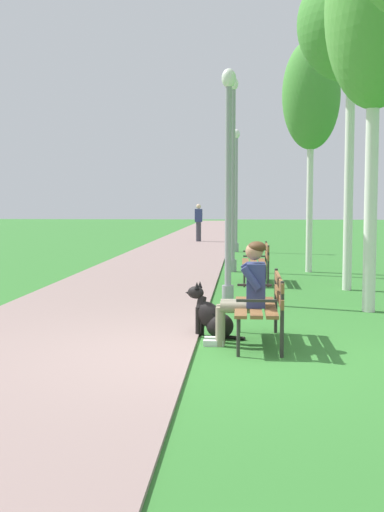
% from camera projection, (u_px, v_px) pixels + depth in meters
% --- Properties ---
extents(ground_plane, '(120.00, 120.00, 0.00)m').
position_uv_depth(ground_plane, '(215.00, 356.00, 7.28)').
color(ground_plane, '#33752D').
extents(paved_path, '(3.37, 60.00, 0.04)m').
position_uv_depth(paved_path, '(196.00, 238.00, 31.28)').
color(paved_path, gray).
rests_on(paved_path, ground).
extents(park_bench_near, '(0.55, 1.50, 0.85)m').
position_uv_depth(park_bench_near, '(264.00, 302.00, 7.88)').
color(park_bench_near, brown).
rests_on(park_bench_near, ground).
extents(park_bench_mid, '(0.55, 1.50, 0.85)m').
position_uv_depth(park_bench_mid, '(258.00, 259.00, 13.87)').
color(park_bench_mid, brown).
rests_on(park_bench_mid, ground).
extents(person_seated_on_near_bench, '(0.74, 0.49, 1.25)m').
position_uv_depth(person_seated_on_near_bench, '(247.00, 289.00, 7.81)').
color(person_seated_on_near_bench, gray).
rests_on(person_seated_on_near_bench, ground).
extents(dog_black, '(0.79, 0.45, 0.71)m').
position_uv_depth(dog_black, '(212.00, 317.00, 8.28)').
color(dog_black, black).
rests_on(dog_black, ground).
extents(lamp_post_near, '(0.24, 0.24, 3.94)m').
position_uv_depth(lamp_post_near, '(228.00, 183.00, 11.01)').
color(lamp_post_near, gray).
rests_on(lamp_post_near, ground).
extents(lamp_post_mid, '(0.24, 0.24, 4.75)m').
position_uv_depth(lamp_post_mid, '(233.00, 172.00, 16.01)').
color(lamp_post_mid, gray).
rests_on(lamp_post_mid, ground).
extents(lamp_post_far, '(0.24, 0.24, 4.23)m').
position_uv_depth(lamp_post_far, '(236.00, 189.00, 22.60)').
color(lamp_post_far, gray).
rests_on(lamp_post_far, ground).
extents(birch_tree_second, '(1.51, 1.59, 6.13)m').
position_uv_depth(birch_tree_second, '(375.00, 13.00, 9.90)').
color(birch_tree_second, silver).
rests_on(birch_tree_second, ground).
extents(birch_tree_third, '(2.07, 2.24, 6.22)m').
position_uv_depth(birch_tree_third, '(352.00, 25.00, 12.41)').
color(birch_tree_third, silver).
rests_on(birch_tree_third, ground).
extents(birch_tree_fourth, '(1.40, 1.28, 5.64)m').
position_uv_depth(birch_tree_fourth, '(311.00, 96.00, 15.79)').
color(birch_tree_fourth, silver).
rests_on(birch_tree_fourth, ground).
extents(pedestrian_distant, '(0.32, 0.22, 1.65)m').
position_uv_depth(pedestrian_distant, '(199.00, 223.00, 28.26)').
color(pedestrian_distant, '#383842').
rests_on(pedestrian_distant, ground).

